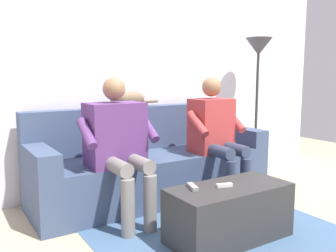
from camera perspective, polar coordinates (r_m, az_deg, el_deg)
The scene contains 11 objects.
ground_plane at distance 2.93m, azimuth 4.77°, elevation -14.88°, with size 8.00×8.00×0.00m, color tan.
back_wall at distance 3.68m, azimuth -5.98°, elevation 10.75°, with size 5.30×0.06×2.64m, color silver.
couch at distance 3.41m, azimuth -2.51°, elevation -6.39°, with size 2.24×0.72×0.84m.
coffee_table at distance 2.61m, azimuth 9.63°, elevation -13.39°, with size 0.87×0.40×0.39m.
person_left_seated at distance 3.35m, azimuth 7.53°, elevation -0.80°, with size 0.51×0.57×1.13m.
person_right_seated at distance 2.84m, azimuth -7.89°, elevation -2.27°, with size 0.59×0.60×1.12m.
cat_on_backrest at distance 3.46m, azimuth -6.43°, elevation 4.33°, with size 0.51×0.12×0.16m.
remote_white at distance 2.52m, azimuth 8.93°, elevation -9.25°, with size 0.11×0.03×0.02m, color white.
remote_gray at distance 2.46m, azimuth 3.91°, elevation -9.57°, with size 0.14×0.04×0.02m, color gray.
floor_rug at distance 2.78m, azimuth 7.53°, elevation -16.19°, with size 1.73×1.66×0.01m, color #426084.
floor_lamp at distance 4.21m, azimuth 14.08°, elevation 10.23°, with size 0.29×0.29×1.55m.
Camera 1 is at (1.64, 2.75, 1.14)m, focal length 38.51 mm.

